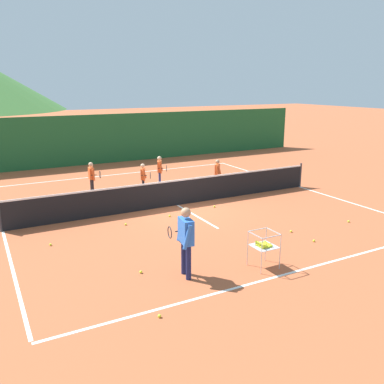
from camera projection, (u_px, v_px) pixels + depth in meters
name	position (u px, v px, depth m)	size (l,w,h in m)	color
ground_plane	(177.00, 205.00, 15.29)	(120.00, 120.00, 0.00)	#B25633
line_baseline_near	(294.00, 272.00, 9.86)	(11.93, 0.08, 0.01)	white
line_baseline_far	(123.00, 174.00, 20.58)	(11.93, 0.08, 0.01)	white
line_sideline_west	(3.00, 231.00, 12.56)	(0.08, 12.59, 0.01)	white
line_sideline_east	(299.00, 187.00, 18.01)	(0.08, 12.59, 0.01)	white
line_service_center	(177.00, 205.00, 15.29)	(0.08, 5.81, 0.01)	white
tennis_net	(177.00, 192.00, 15.16)	(12.09, 0.08, 1.05)	#333338
instructor	(186.00, 236.00, 9.38)	(0.44, 0.80, 1.69)	#191E4C
student_0	(92.00, 175.00, 16.48)	(0.41, 0.66, 1.35)	black
student_1	(143.00, 176.00, 16.64)	(0.41, 0.70, 1.27)	black
student_2	(160.00, 168.00, 17.83)	(0.42, 0.73, 1.35)	navy
student_3	(217.00, 171.00, 17.44)	(0.45, 0.47, 1.28)	silver
ball_cart	(264.00, 245.00, 9.97)	(0.58, 0.58, 0.90)	#B7B7BC
tennis_ball_0	(314.00, 241.00, 11.73)	(0.07, 0.07, 0.07)	yellow
tennis_ball_1	(159.00, 316.00, 7.93)	(0.07, 0.07, 0.07)	yellow
tennis_ball_2	(141.00, 272.00, 9.79)	(0.07, 0.07, 0.07)	yellow
tennis_ball_3	(291.00, 231.00, 12.48)	(0.07, 0.07, 0.07)	yellow
tennis_ball_4	(126.00, 224.00, 13.10)	(0.07, 0.07, 0.07)	yellow
tennis_ball_5	(50.00, 245.00, 11.45)	(0.07, 0.07, 0.07)	yellow
tennis_ball_6	(349.00, 221.00, 13.38)	(0.07, 0.07, 0.07)	yellow
tennis_ball_7	(170.00, 216.00, 13.93)	(0.07, 0.07, 0.07)	yellow
tennis_ball_8	(214.00, 207.00, 15.00)	(0.07, 0.07, 0.07)	yellow
windscreen_fence	(103.00, 139.00, 23.00)	(26.25, 0.08, 2.75)	#1E5B2D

